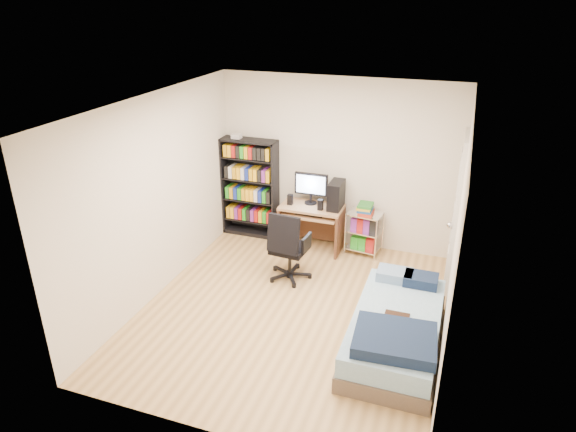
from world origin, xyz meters
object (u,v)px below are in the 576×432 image
at_px(office_chair, 288,258).
at_px(bed, 396,330).
at_px(media_shelf, 250,187).
at_px(computer_desk, 319,210).

distance_m(office_chair, bed, 1.86).
relative_size(media_shelf, bed, 0.87).
bearing_deg(media_shelf, office_chair, -47.92).
bearing_deg(media_shelf, bed, -39.42).
bearing_deg(bed, computer_desk, 125.95).
xyz_separation_m(computer_desk, bed, (1.45, -2.00, -0.39)).
bearing_deg(bed, office_chair, 147.57).
relative_size(office_chair, bed, 0.53).
xyz_separation_m(media_shelf, computer_desk, (1.14, -0.13, -0.17)).
xyz_separation_m(media_shelf, office_chair, (1.03, -1.14, -0.48)).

